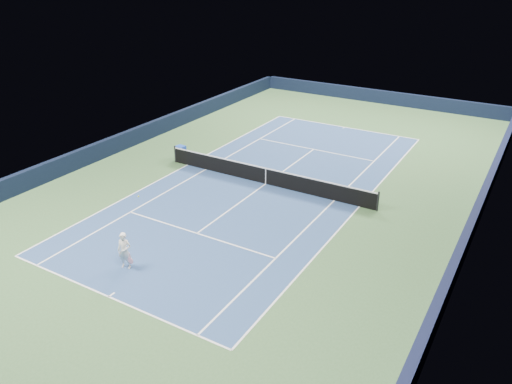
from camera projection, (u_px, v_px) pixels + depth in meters
The scene contains 19 objects.
ground at pixel (266, 184), 27.87m from camera, with size 40.00×40.00×0.00m, color #365830.
wall_far at pixel (379, 97), 43.05m from camera, with size 22.00×0.35×1.10m, color black.
wall_right at pixel (473, 223), 22.65m from camera, with size 0.35×40.00×1.10m, color #101632.
wall_left at pixel (122, 141), 32.62m from camera, with size 0.35×40.00×1.10m, color black.
court_surface at pixel (266, 184), 27.87m from camera, with size 10.97×23.77×0.01m, color navy.
baseline_far at pixel (345, 127), 37.11m from camera, with size 10.97×0.08×0.00m, color white.
baseline_near at pixel (109, 297), 18.63m from camera, with size 10.97×0.08×0.00m, color white.
sideline_doubles_right at pixel (359, 206), 25.34m from camera, with size 0.08×23.77×0.00m, color white.
sideline_doubles_left at pixel (188, 165), 30.40m from camera, with size 0.08×23.77×0.00m, color white.
sideline_singles_right at pixel (334, 200), 25.97m from camera, with size 0.08×23.77×0.00m, color white.
sideline_singles_left at pixel (206, 169), 29.76m from camera, with size 0.08×23.77×0.00m, color white.
service_line_far at pixel (314, 149), 32.84m from camera, with size 8.23×0.08×0.00m, color white.
service_line_near at pixel (197, 233), 22.89m from camera, with size 8.23×0.08×0.00m, color white.
center_service_line at pixel (266, 184), 27.87m from camera, with size 0.08×12.80×0.00m, color white.
center_mark_far at pixel (344, 128), 36.99m from camera, with size 0.08×0.30×0.00m, color white.
center_mark_near at pixel (112, 295), 18.75m from camera, with size 0.08×0.30×0.00m, color white.
tennis_net at pixel (266, 176), 27.66m from camera, with size 12.90×0.10×1.07m.
sponsor_cube at pixel (181, 153), 31.04m from camera, with size 0.62×0.55×0.89m.
tennis_player at pixel (125, 251), 20.06m from camera, with size 0.79×1.30×2.87m.
Camera 1 is at (12.47, -22.11, 11.53)m, focal length 35.00 mm.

